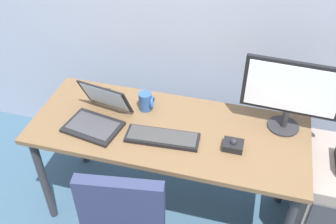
{
  "coord_description": "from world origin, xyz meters",
  "views": [
    {
      "loc": [
        0.43,
        -1.59,
        2.21
      ],
      "look_at": [
        0.0,
        0.0,
        0.86
      ],
      "focal_mm": 40.97,
      "sensor_mm": 36.0,
      "label": 1
    }
  ],
  "objects_px": {
    "file_cabinet": "(335,202)",
    "coffee_mug": "(146,101)",
    "monitor_main": "(292,92)",
    "keyboard": "(162,137)",
    "cell_phone": "(102,95)",
    "laptop": "(98,116)",
    "trackball_mouse": "(233,145)"
  },
  "relations": [
    {
      "from": "trackball_mouse",
      "to": "coffee_mug",
      "type": "height_order",
      "value": "coffee_mug"
    },
    {
      "from": "keyboard",
      "to": "coffee_mug",
      "type": "xyz_separation_m",
      "value": [
        -0.17,
        0.23,
        0.04
      ]
    },
    {
      "from": "monitor_main",
      "to": "keyboard",
      "type": "bearing_deg",
      "value": -156.61
    },
    {
      "from": "keyboard",
      "to": "coffee_mug",
      "type": "height_order",
      "value": "coffee_mug"
    },
    {
      "from": "keyboard",
      "to": "trackball_mouse",
      "type": "height_order",
      "value": "trackball_mouse"
    },
    {
      "from": "monitor_main",
      "to": "cell_phone",
      "type": "height_order",
      "value": "monitor_main"
    },
    {
      "from": "cell_phone",
      "to": "laptop",
      "type": "bearing_deg",
      "value": -70.87
    },
    {
      "from": "coffee_mug",
      "to": "monitor_main",
      "type": "bearing_deg",
      "value": 3.16
    },
    {
      "from": "laptop",
      "to": "coffee_mug",
      "type": "relative_size",
      "value": 3.17
    },
    {
      "from": "monitor_main",
      "to": "cell_phone",
      "type": "distance_m",
      "value": 1.16
    },
    {
      "from": "keyboard",
      "to": "coffee_mug",
      "type": "relative_size",
      "value": 3.63
    },
    {
      "from": "laptop",
      "to": "cell_phone",
      "type": "relative_size",
      "value": 2.57
    },
    {
      "from": "file_cabinet",
      "to": "keyboard",
      "type": "xyz_separation_m",
      "value": [
        -1.03,
        -0.16,
        0.43
      ]
    },
    {
      "from": "file_cabinet",
      "to": "coffee_mug",
      "type": "xyz_separation_m",
      "value": [
        -1.2,
        0.07,
        0.47
      ]
    },
    {
      "from": "file_cabinet",
      "to": "laptop",
      "type": "relative_size",
      "value": 1.78
    },
    {
      "from": "keyboard",
      "to": "cell_phone",
      "type": "distance_m",
      "value": 0.57
    },
    {
      "from": "monitor_main",
      "to": "laptop",
      "type": "distance_m",
      "value": 1.09
    },
    {
      "from": "keyboard",
      "to": "laptop",
      "type": "bearing_deg",
      "value": 174.24
    },
    {
      "from": "laptop",
      "to": "trackball_mouse",
      "type": "relative_size",
      "value": 3.32
    },
    {
      "from": "coffee_mug",
      "to": "cell_phone",
      "type": "distance_m",
      "value": 0.33
    },
    {
      "from": "file_cabinet",
      "to": "monitor_main",
      "type": "bearing_deg",
      "value": 163.24
    },
    {
      "from": "file_cabinet",
      "to": "keyboard",
      "type": "distance_m",
      "value": 1.13
    },
    {
      "from": "file_cabinet",
      "to": "coffee_mug",
      "type": "relative_size",
      "value": 5.64
    },
    {
      "from": "monitor_main",
      "to": "trackball_mouse",
      "type": "distance_m",
      "value": 0.42
    },
    {
      "from": "coffee_mug",
      "to": "file_cabinet",
      "type": "bearing_deg",
      "value": -3.41
    },
    {
      "from": "file_cabinet",
      "to": "cell_phone",
      "type": "xyz_separation_m",
      "value": [
        -1.52,
        0.13,
        0.42
      ]
    },
    {
      "from": "file_cabinet",
      "to": "trackball_mouse",
      "type": "bearing_deg",
      "value": -168.54
    },
    {
      "from": "laptop",
      "to": "coffee_mug",
      "type": "bearing_deg",
      "value": 39.85
    },
    {
      "from": "laptop",
      "to": "cell_phone",
      "type": "bearing_deg",
      "value": 108.92
    },
    {
      "from": "monitor_main",
      "to": "coffee_mug",
      "type": "distance_m",
      "value": 0.84
    },
    {
      "from": "monitor_main",
      "to": "keyboard",
      "type": "relative_size",
      "value": 1.27
    },
    {
      "from": "coffee_mug",
      "to": "keyboard",
      "type": "bearing_deg",
      "value": -54.27
    }
  ]
}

